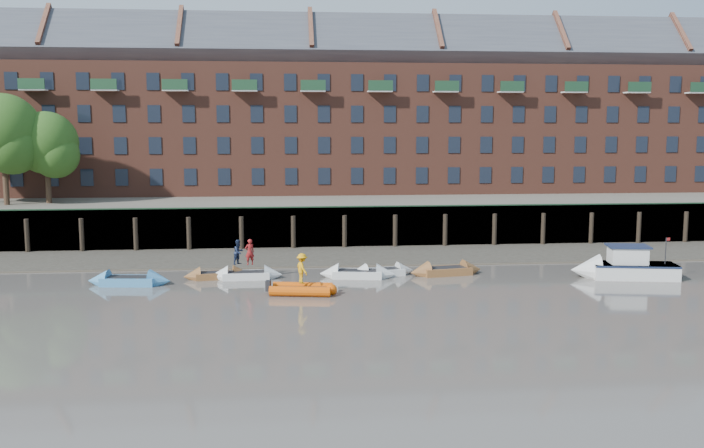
{
  "coord_description": "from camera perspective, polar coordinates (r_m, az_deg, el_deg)",
  "views": [
    {
      "loc": [
        -2.83,
        -35.67,
        9.48
      ],
      "look_at": [
        1.66,
        12.0,
        3.2
      ],
      "focal_mm": 38.0,
      "sensor_mm": 36.0,
      "label": 1
    }
  ],
  "objects": [
    {
      "name": "mud_band",
      "position": [
        51.23,
        -2.13,
        -3.2
      ],
      "size": [
        110.0,
        1.6,
        0.1
      ],
      "primitive_type": "cube",
      "color": "#4C4336",
      "rests_on": "ground"
    },
    {
      "name": "rowboat_5",
      "position": [
        47.86,
        2.31,
        -3.69
      ],
      "size": [
        4.46,
        2.09,
        1.25
      ],
      "rotation": [
        0.0,
        0.0,
        0.2
      ],
      "color": "silver",
      "rests_on": "ground"
    },
    {
      "name": "rib_tender",
      "position": [
        42.62,
        -3.69,
        -5.0
      ],
      "size": [
        3.88,
        2.34,
        0.65
      ],
      "rotation": [
        0.0,
        0.0,
        -0.17
      ],
      "color": "#DC5007",
      "rests_on": "ground"
    },
    {
      "name": "rowboat_3",
      "position": [
        47.19,
        -8.09,
        -3.9
      ],
      "size": [
        4.53,
        1.38,
        1.31
      ],
      "rotation": [
        0.0,
        0.0,
        0.01
      ],
      "color": "silver",
      "rests_on": "ground"
    },
    {
      "name": "ground",
      "position": [
        37.01,
        -0.83,
        -7.37
      ],
      "size": [
        220.0,
        220.0,
        0.0
      ],
      "primitive_type": "plane",
      "color": "#5D5650",
      "rests_on": "ground"
    },
    {
      "name": "person_rower_b",
      "position": [
        47.23,
        -8.68,
        -2.13
      ],
      "size": [
        0.95,
        0.97,
        1.57
      ],
      "primitive_type": "imported",
      "rotation": [
        0.0,
        0.0,
        0.89
      ],
      "color": "#19233F",
      "rests_on": "rowboat_3"
    },
    {
      "name": "bank_terrace",
      "position": [
        72.15,
        -3.1,
        1.19
      ],
      "size": [
        110.0,
        28.0,
        3.2
      ],
      "primitive_type": "cube",
      "color": "#5E594D",
      "rests_on": "ground"
    },
    {
      "name": "river_wall",
      "position": [
        58.65,
        -2.57,
        -0.26
      ],
      "size": [
        110.0,
        1.23,
        3.3
      ],
      "color": "#2D2A26",
      "rests_on": "ground"
    },
    {
      "name": "rowboat_2",
      "position": [
        47.62,
        -10.3,
        -3.87
      ],
      "size": [
        4.27,
        1.9,
        1.2
      ],
      "rotation": [
        0.0,
        0.0,
        0.18
      ],
      "color": "brown",
      "rests_on": "ground"
    },
    {
      "name": "rowboat_1",
      "position": [
        46.91,
        -16.7,
        -4.19
      ],
      "size": [
        5.11,
        1.98,
        1.45
      ],
      "rotation": [
        0.0,
        0.0,
        -0.11
      ],
      "color": "#4187BC",
      "rests_on": "ground"
    },
    {
      "name": "rowboat_6",
      "position": [
        48.4,
        7.22,
        -3.58
      ],
      "size": [
        5.04,
        2.23,
        1.41
      ],
      "rotation": [
        0.0,
        0.0,
        0.17
      ],
      "color": "brown",
      "rests_on": "ground"
    },
    {
      "name": "foreshore",
      "position": [
        54.57,
        -2.33,
        -2.54
      ],
      "size": [
        110.0,
        8.0,
        0.5
      ],
      "primitive_type": "cube",
      "color": "#3D382F",
      "rests_on": "ground"
    },
    {
      "name": "apartment_terrace",
      "position": [
        72.79,
        -3.2,
        10.1
      ],
      "size": [
        80.6,
        15.56,
        20.98
      ],
      "color": "brown",
      "rests_on": "bank_terrace"
    },
    {
      "name": "person_rower_a",
      "position": [
        46.97,
        -7.84,
        -2.13
      ],
      "size": [
        0.69,
        0.57,
        1.63
      ],
      "primitive_type": "imported",
      "rotation": [
        0.0,
        0.0,
        3.48
      ],
      "color": "maroon",
      "rests_on": "rowboat_3"
    },
    {
      "name": "motor_launch",
      "position": [
        49.82,
        19.59,
        -3.14
      ],
      "size": [
        6.73,
        3.21,
        2.66
      ],
      "rotation": [
        0.0,
        0.0,
        2.96
      ],
      "color": "silver",
      "rests_on": "ground"
    },
    {
      "name": "person_rib_crew",
      "position": [
        42.47,
        -3.84,
        -3.41
      ],
      "size": [
        1.0,
        1.27,
        1.73
      ],
      "primitive_type": "imported",
      "rotation": [
        0.0,
        0.0,
        1.94
      ],
      "color": "orange",
      "rests_on": "rib_tender"
    },
    {
      "name": "rowboat_4",
      "position": [
        47.06,
        0.42,
        -3.84
      ],
      "size": [
        4.96,
        2.11,
        1.39
      ],
      "rotation": [
        0.0,
        0.0,
        -0.15
      ],
      "color": "silver",
      "rests_on": "ground"
    }
  ]
}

